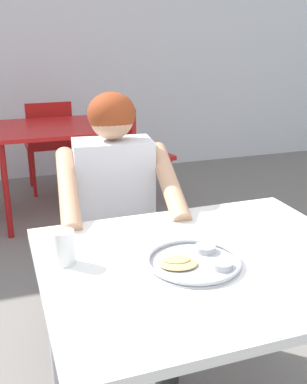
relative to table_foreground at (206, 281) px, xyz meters
The scene contains 9 objects.
back_wall 3.76m from the table_foreground, 91.21° to the left, with size 12.00×0.12×3.40m, color white.
table_foreground is the anchor object (origin of this frame).
thali_tray 0.11m from the table_foreground, 158.92° to the right, with size 0.29×0.29×0.03m.
drinking_cup 0.46m from the table_foreground, 164.67° to the left, with size 0.07×0.07×0.11m.
chair_foreground 0.87m from the table_foreground, 97.14° to the left, with size 0.43×0.45×0.85m.
diner_foreground 0.64m from the table_foreground, 101.38° to the left, with size 0.54×0.58×1.18m.
table_background_red 2.42m from the table_foreground, 93.56° to the left, with size 0.94×0.82×0.73m.
chair_red_right 2.50m from the table_foreground, 78.50° to the left, with size 0.50×0.52×0.86m.
chair_red_far 3.01m from the table_foreground, 92.54° to the left, with size 0.42×0.40×0.85m.
Camera 1 is at (-0.51, -1.13, 1.41)m, focal length 42.78 mm.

